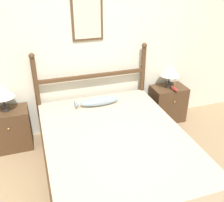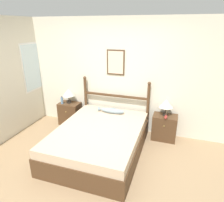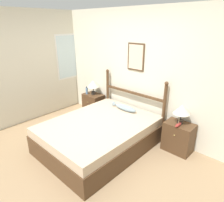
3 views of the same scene
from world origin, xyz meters
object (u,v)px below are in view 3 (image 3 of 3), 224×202
Objects in this scene: bed at (100,134)px; nightstand_right at (178,137)px; table_lamp_right at (182,110)px; model_boat at (178,125)px; fish_pillow at (125,108)px; table_lamp_left at (93,84)px; nightstand_left at (94,105)px; bottle at (87,91)px.

nightstand_right reaches higher than bed.
bed is 5.80× the size of table_lamp_right.
fish_pillow is (-1.17, -0.05, -0.00)m from model_boat.
bed is 1.58m from table_lamp_left.
bed is at bearing -146.08° from model_boat.
nightstand_left is 1.21m from fish_pillow.
fish_pillow is at bearing -172.23° from nightstand_right.
nightstand_left and nightstand_right have the same top height.
fish_pillow reaches higher than bed.
table_lamp_left reaches higher than nightstand_left.
nightstand_left is 0.93× the size of fish_pillow.
model_boat reaches higher than bed.
bed is 1.58m from bottle.
nightstand_right is 2.74× the size of model_boat.
model_boat is (0.02, -0.12, -0.23)m from table_lamp_right.
nightstand_right is 0.33m from model_boat.
fish_pillow is (1.30, -0.07, -0.06)m from bottle.
table_lamp_right is 1.76× the size of model_boat.
table_lamp_left reaches higher than bottle.
table_lamp_right is (1.15, 0.91, 0.56)m from bed.
table_lamp_left is at bearing 171.64° from fish_pillow.
table_lamp_right is at bearing 130.39° from nightstand_right.
model_boat reaches higher than fish_pillow.
table_lamp_left reaches higher than bed.
model_boat is (2.34, -0.12, -0.23)m from table_lamp_left.
nightstand_left is 1.00× the size of nightstand_right.
model_boat is 0.34× the size of fish_pillow.
table_lamp_left is at bearing 35.42° from bottle.
fish_pillow is at bearing -8.36° from table_lamp_left.
bed is 10.23× the size of model_boat.
nightstand_left is 2.37m from table_lamp_right.
table_lamp_right is at bearing 0.02° from table_lamp_left.
model_boat is at bearing -78.76° from table_lamp_right.
nightstand_left is 2.74× the size of model_boat.
nightstand_right is at bearing 0.00° from nightstand_left.
nightstand_left is 0.40m from bottle.
bottle is at bearing -178.03° from nightstand_right.
bottle is 0.33× the size of fish_pillow.
table_lamp_left reaches higher than nightstand_right.
nightstand_right is 2.84× the size of bottle.
table_lamp_right is at bearing 2.30° from bottle.
nightstand_right is at bearing -0.31° from table_lamp_left.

